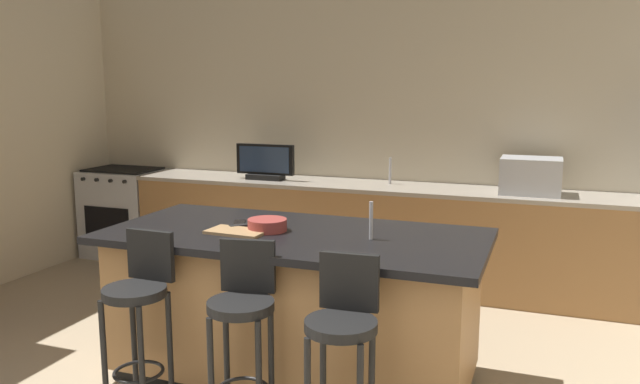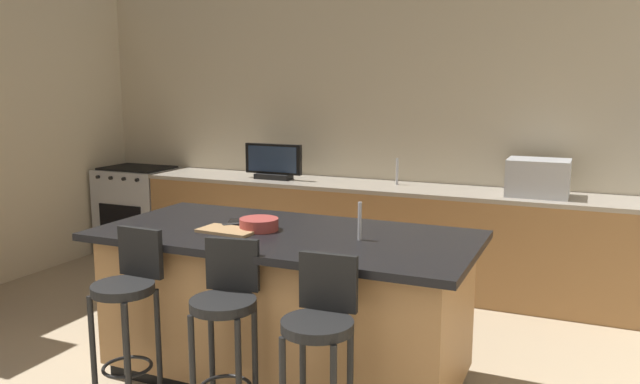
{
  "view_description": "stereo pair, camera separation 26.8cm",
  "coord_description": "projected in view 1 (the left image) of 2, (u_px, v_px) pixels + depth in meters",
  "views": [
    {
      "loc": [
        1.44,
        -0.96,
        1.81
      ],
      "look_at": [
        -0.15,
        3.35,
        1.01
      ],
      "focal_mm": 35.09,
      "sensor_mm": 36.0,
      "label": 1
    },
    {
      "loc": [
        1.69,
        -0.86,
        1.81
      ],
      "look_at": [
        -0.15,
        3.35,
        1.01
      ],
      "focal_mm": 35.09,
      "sensor_mm": 36.0,
      "label": 2
    }
  ],
  "objects": [
    {
      "name": "microwave",
      "position": [
        531.0,
        176.0,
        5.13
      ],
      "size": [
        0.48,
        0.36,
        0.3
      ],
      "primitive_type": "cube",
      "color": "#B7BABF",
      "rests_on": "counter_back"
    },
    {
      "name": "tv_monitor",
      "position": [
        265.0,
        163.0,
        5.9
      ],
      "size": [
        0.58,
        0.16,
        0.34
      ],
      "color": "black",
      "rests_on": "counter_back"
    },
    {
      "name": "fruit_bowl",
      "position": [
        267.0,
        225.0,
        3.78
      ],
      "size": [
        0.24,
        0.24,
        0.07
      ],
      "primitive_type": "cylinder",
      "color": "#993833",
      "rests_on": "kitchen_island"
    },
    {
      "name": "bar_stool_left",
      "position": [
        139.0,
        307.0,
        3.38
      ],
      "size": [
        0.34,
        0.34,
        1.02
      ],
      "rotation": [
        0.0,
        0.0,
        -0.03
      ],
      "color": "black",
      "rests_on": "ground_plane"
    },
    {
      "name": "sink_faucet_back",
      "position": [
        390.0,
        171.0,
        5.65
      ],
      "size": [
        0.02,
        0.02,
        0.24
      ],
      "primitive_type": "cylinder",
      "color": "#B2B2B7",
      "rests_on": "counter_back"
    },
    {
      "name": "cell_phone",
      "position": [
        239.0,
        223.0,
        3.99
      ],
      "size": [
        0.12,
        0.17,
        0.01
      ],
      "primitive_type": "cube",
      "rotation": [
        0.0,
        0.0,
        0.41
      ],
      "color": "black",
      "rests_on": "kitchen_island"
    },
    {
      "name": "kitchen_island",
      "position": [
        294.0,
        305.0,
        3.82
      ],
      "size": [
        2.28,
        1.09,
        0.93
      ],
      "color": "black",
      "rests_on": "ground_plane"
    },
    {
      "name": "tv_remote",
      "position": [
        243.0,
        226.0,
        3.87
      ],
      "size": [
        0.15,
        0.16,
        0.02
      ],
      "primitive_type": "cube",
      "rotation": [
        0.0,
        0.0,
        -0.74
      ],
      "color": "black",
      "rests_on": "kitchen_island"
    },
    {
      "name": "bar_stool_center",
      "position": [
        243.0,
        321.0,
        3.18
      ],
      "size": [
        0.34,
        0.36,
        1.01
      ],
      "rotation": [
        0.0,
        0.0,
        0.19
      ],
      "color": "black",
      "rests_on": "ground_plane"
    },
    {
      "name": "cutting_board",
      "position": [
        237.0,
        232.0,
        3.72
      ],
      "size": [
        0.36,
        0.22,
        0.02
      ],
      "primitive_type": "cube",
      "rotation": [
        0.0,
        0.0,
        -0.06
      ],
      "color": "#A87F51",
      "rests_on": "kitchen_island"
    },
    {
      "name": "counter_back",
      "position": [
        370.0,
        234.0,
        5.7
      ],
      "size": [
        4.6,
        0.62,
        0.91
      ],
      "color": "#9E7042",
      "rests_on": "ground_plane"
    },
    {
      "name": "sink_faucet_island",
      "position": [
        371.0,
        220.0,
        3.56
      ],
      "size": [
        0.02,
        0.02,
        0.22
      ],
      "primitive_type": "cylinder",
      "color": "#B2B2B7",
      "rests_on": "kitchen_island"
    },
    {
      "name": "wall_back",
      "position": [
        388.0,
        128.0,
        5.87
      ],
      "size": [
        6.89,
        0.12,
        2.8
      ],
      "primitive_type": "cube",
      "color": "beige",
      "rests_on": "ground_plane"
    },
    {
      "name": "bar_stool_right",
      "position": [
        343.0,
        342.0,
        2.92
      ],
      "size": [
        0.34,
        0.35,
        1.02
      ],
      "rotation": [
        0.0,
        0.0,
        0.06
      ],
      "color": "black",
      "rests_on": "ground_plane"
    },
    {
      "name": "range_oven",
      "position": [
        125.0,
        212.0,
        6.62
      ],
      "size": [
        0.77,
        0.63,
        0.93
      ],
      "color": "#B7BABF",
      "rests_on": "ground_plane"
    }
  ]
}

